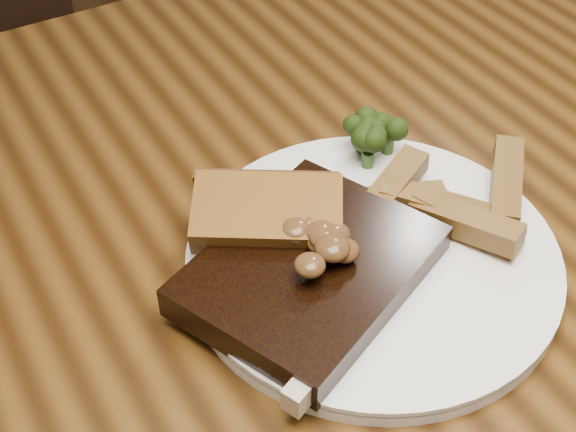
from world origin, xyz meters
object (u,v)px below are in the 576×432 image
at_px(potato_wedges, 459,211).
at_px(plate, 372,260).
at_px(garlic_bread, 268,232).
at_px(steak, 310,270).
at_px(dining_table, 300,312).

bearing_deg(potato_wedges, plate, 177.69).
bearing_deg(garlic_bread, potato_wedges, 11.35).
distance_m(steak, garlic_bread, 0.05).
relative_size(plate, steak, 1.61).
bearing_deg(potato_wedges, garlic_bread, 159.00).
distance_m(plate, garlic_bread, 0.09).
height_order(plate, potato_wedges, potato_wedges).
height_order(steak, garlic_bread, steak).
height_order(plate, steak, steak).
height_order(dining_table, garlic_bread, garlic_bread).
distance_m(dining_table, plate, 0.12).
xyz_separation_m(steak, potato_wedges, (0.14, -0.00, -0.00)).
height_order(dining_table, steak, steak).
bearing_deg(plate, dining_table, 122.20).
bearing_deg(garlic_bread, plate, -6.70).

